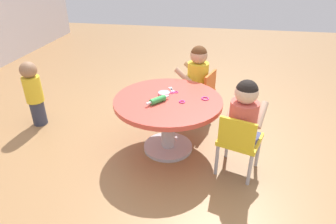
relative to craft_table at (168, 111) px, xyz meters
The scene contains 12 objects.
ground_plane 0.38m from the craft_table, ahead, with size 10.00×10.00×0.00m, color #9E7247.
craft_table is the anchor object (origin of this frame).
child_chair_left 0.64m from the craft_table, 111.56° to the right, with size 0.38×0.38×0.54m.
seated_child_left 0.65m from the craft_table, 107.97° to the right, with size 0.41×0.36×0.51m.
child_chair_right 0.64m from the craft_table, 21.37° to the right, with size 0.38×0.38×0.54m.
seated_child_right 0.65m from the craft_table, 17.78° to the right, with size 0.36×0.41×0.51m.
toddler_standing 1.40m from the craft_table, 81.67° to the left, with size 0.17×0.17×0.67m.
rolling_pin 0.18m from the craft_table, 139.94° to the left, with size 0.19×0.16×0.05m.
craft_scissors 0.20m from the craft_table, ahead, with size 0.14×0.11×0.01m.
playdough_blob_0 0.16m from the craft_table, 31.68° to the left, with size 0.10×0.10×0.02m, color pink.
cookie_cutter_0 0.18m from the craft_table, 108.49° to the right, with size 0.05×0.05×0.01m, color #D83FA5.
cookie_cutter_1 0.33m from the craft_table, 80.54° to the right, with size 0.06×0.06×0.01m, color #D83FA5.
Camera 1 is at (-2.15, -0.38, 1.56)m, focal length 31.15 mm.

